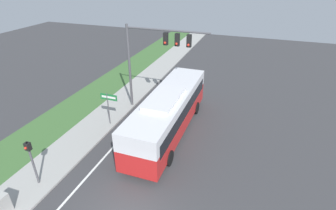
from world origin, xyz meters
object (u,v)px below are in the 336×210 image
object	(u,v)px
signal_gantry	(154,51)
street_sign	(109,103)
utility_cabinet	(0,204)
pedestrian_signal	(31,157)
bus	(169,111)

from	to	relation	value
signal_gantry	street_sign	bearing A→B (deg)	-124.31
street_sign	utility_cabinet	distance (m)	9.06
signal_gantry	pedestrian_signal	xyz separation A→B (m)	(-2.90, -10.14, -3.17)
utility_cabinet	street_sign	bearing A→B (deg)	85.08
pedestrian_signal	utility_cabinet	bearing A→B (deg)	-94.37
bus	pedestrian_signal	size ratio (longest dim) A/B	3.85
signal_gantry	utility_cabinet	xyz separation A→B (m)	(-3.07, -12.31, -4.43)
pedestrian_signal	street_sign	bearing A→B (deg)	84.90
pedestrian_signal	bus	bearing A→B (deg)	55.30
signal_gantry	street_sign	world-z (taller)	signal_gantry
street_sign	utility_cabinet	world-z (taller)	street_sign
utility_cabinet	bus	bearing A→B (deg)	61.11
signal_gantry	pedestrian_signal	size ratio (longest dim) A/B	2.47
bus	pedestrian_signal	bearing A→B (deg)	-124.70
signal_gantry	street_sign	distance (m)	5.18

